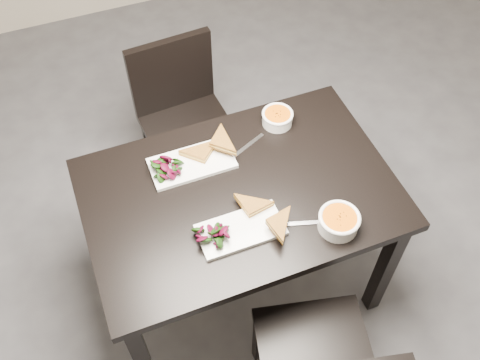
# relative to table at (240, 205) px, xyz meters

# --- Properties ---
(ground) EXTENTS (5.00, 5.00, 0.00)m
(ground) POSITION_rel_table_xyz_m (0.06, -0.08, -0.65)
(ground) COLOR #47474C
(ground) RESTS_ON ground
(table) EXTENTS (1.20, 0.80, 0.75)m
(table) POSITION_rel_table_xyz_m (0.00, 0.00, 0.00)
(table) COLOR black
(table) RESTS_ON ground
(chair_far) EXTENTS (0.45, 0.45, 0.85)m
(chair_far) POSITION_rel_table_xyz_m (-0.02, 0.74, -0.17)
(chair_far) COLOR black
(chair_far) RESTS_ON ground
(plate_near) EXTENTS (0.31, 0.16, 0.02)m
(plate_near) POSITION_rel_table_xyz_m (-0.06, -0.17, 0.11)
(plate_near) COLOR white
(plate_near) RESTS_ON table
(sandwich_near) EXTENTS (0.18, 0.14, 0.05)m
(sandwich_near) POSITION_rel_table_xyz_m (0.00, -0.15, 0.14)
(sandwich_near) COLOR #AB6D23
(sandwich_near) RESTS_ON plate_near
(salad_near) EXTENTS (0.10, 0.09, 0.04)m
(salad_near) POSITION_rel_table_xyz_m (-0.16, -0.17, 0.14)
(salad_near) COLOR black
(salad_near) RESTS_ON plate_near
(soup_bowl_near) EXTENTS (0.15, 0.15, 0.07)m
(soup_bowl_near) POSITION_rel_table_xyz_m (0.27, -0.28, 0.14)
(soup_bowl_near) COLOR white
(soup_bowl_near) RESTS_ON table
(cutlery_near) EXTENTS (0.18, 0.07, 0.00)m
(cutlery_near) POSITION_rel_table_xyz_m (0.14, -0.22, 0.10)
(cutlery_near) COLOR silver
(cutlery_near) RESTS_ON table
(plate_far) EXTENTS (0.34, 0.17, 0.02)m
(plate_far) POSITION_rel_table_xyz_m (-0.13, 0.19, 0.11)
(plate_far) COLOR white
(plate_far) RESTS_ON table
(sandwich_far) EXTENTS (0.21, 0.21, 0.05)m
(sandwich_far) POSITION_rel_table_xyz_m (-0.07, 0.18, 0.14)
(sandwich_far) COLOR #AB6D23
(sandwich_far) RESTS_ON plate_far
(salad_far) EXTENTS (0.10, 0.09, 0.05)m
(salad_far) POSITION_rel_table_xyz_m (-0.23, 0.19, 0.14)
(salad_far) COLOR black
(salad_far) RESTS_ON plate_far
(soup_bowl_far) EXTENTS (0.13, 0.13, 0.06)m
(soup_bowl_far) POSITION_rel_table_xyz_m (0.28, 0.28, 0.13)
(soup_bowl_far) COLOR white
(soup_bowl_far) RESTS_ON table
(cutlery_far) EXTENTS (0.17, 0.09, 0.00)m
(cutlery_far) POSITION_rel_table_xyz_m (0.11, 0.20, 0.10)
(cutlery_far) COLOR silver
(cutlery_far) RESTS_ON table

